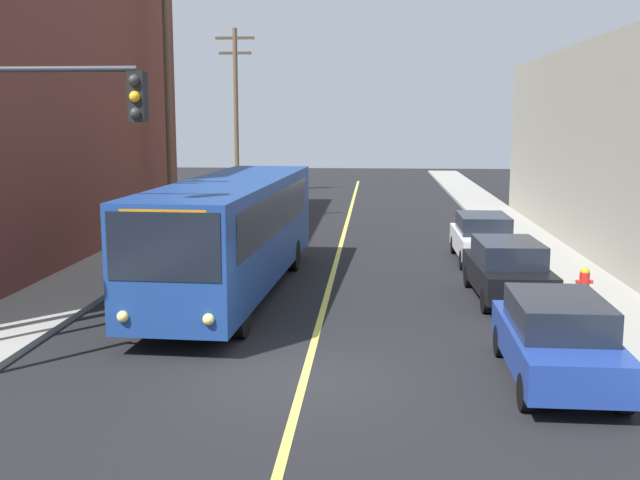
% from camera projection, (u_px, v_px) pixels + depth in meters
% --- Properties ---
extents(ground_plane, '(120.00, 120.00, 0.00)m').
position_uv_depth(ground_plane, '(304.00, 378.00, 14.50)').
color(ground_plane, black).
extents(sidewalk_left, '(2.50, 90.00, 0.15)m').
position_uv_depth(sidewalk_left, '(111.00, 267.00, 24.85)').
color(sidewalk_left, gray).
rests_on(sidewalk_left, ground).
extents(sidewalk_right, '(2.50, 90.00, 0.15)m').
position_uv_depth(sidewalk_right, '(565.00, 274.00, 23.82)').
color(sidewalk_right, gray).
rests_on(sidewalk_right, ground).
extents(lane_stripe_center, '(0.16, 60.00, 0.01)m').
position_uv_depth(lane_stripe_center, '(341.00, 246.00, 29.27)').
color(lane_stripe_center, '#D8CC4C').
rests_on(lane_stripe_center, ground).
extents(city_bus, '(3.13, 12.25, 3.20)m').
position_uv_depth(city_bus, '(234.00, 230.00, 21.14)').
color(city_bus, navy).
rests_on(city_bus, ground).
extents(parked_car_blue, '(1.88, 4.43, 1.62)m').
position_uv_depth(parked_car_blue, '(557.00, 338.00, 14.19)').
color(parked_car_blue, navy).
rests_on(parked_car_blue, ground).
extents(parked_car_black, '(1.93, 4.45, 1.62)m').
position_uv_depth(parked_car_black, '(507.00, 269.00, 20.64)').
color(parked_car_black, black).
rests_on(parked_car_black, ground).
extents(parked_car_white, '(1.83, 4.40, 1.62)m').
position_uv_depth(parked_car_white, '(483.00, 237.00, 26.10)').
color(parked_car_white, silver).
rests_on(parked_car_white, ground).
extents(utility_pole_mid, '(2.40, 0.28, 11.64)m').
position_uv_depth(utility_pole_mid, '(168.00, 78.00, 32.20)').
color(utility_pole_mid, brown).
rests_on(utility_pole_mid, sidewalk_left).
extents(utility_pole_far, '(2.40, 0.28, 10.12)m').
position_uv_depth(utility_pole_far, '(236.00, 104.00, 47.36)').
color(utility_pole_far, brown).
rests_on(utility_pole_far, sidewalk_left).
extents(traffic_signal_left_corner, '(3.75, 0.48, 6.00)m').
position_uv_depth(traffic_signal_left_corner, '(45.00, 147.00, 15.52)').
color(traffic_signal_left_corner, '#2D2D33').
rests_on(traffic_signal_left_corner, sidewalk_left).
extents(fire_hydrant, '(0.44, 0.26, 0.84)m').
position_uv_depth(fire_hydrant, '(584.00, 282.00, 20.19)').
color(fire_hydrant, red).
rests_on(fire_hydrant, sidewalk_right).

